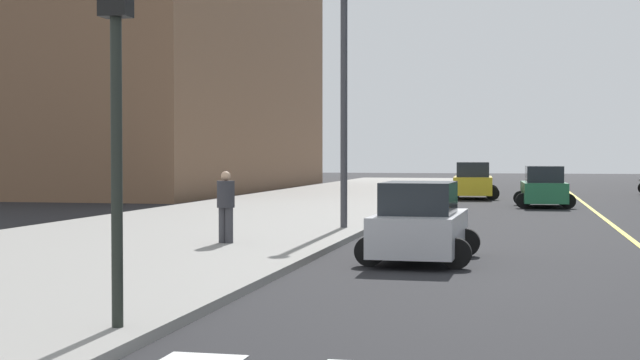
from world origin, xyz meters
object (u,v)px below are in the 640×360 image
Objects in this scene: car_yellow_second at (473,182)px; street_lamp at (344,81)px; traffic_light_far_corner at (117,52)px; pedestrian_walking_west at (226,203)px; car_silver_fourth at (420,224)px; car_green_nearest at (544,188)px.

car_yellow_second is 21.83m from street_lamp.
traffic_light_far_corner is at bearing -96.17° from car_yellow_second.
traffic_light_far_corner reaches higher than pedestrian_walking_west.
car_yellow_second is 2.50× the size of pedestrian_walking_west.
car_green_nearest is at bearing 83.29° from car_silver_fourth.
traffic_light_far_corner is 0.67× the size of street_lamp.
street_lamp is at bearing -99.42° from car_yellow_second.
car_green_nearest is 21.49m from car_silver_fourth.
traffic_light_far_corner is at bearing -103.32° from car_green_nearest.
traffic_light_far_corner is 15.64m from street_lamp.
car_silver_fourth is at bearing 73.07° from traffic_light_far_corner.
car_silver_fourth is at bearing -4.58° from pedestrian_walking_west.
traffic_light_far_corner is 2.78× the size of pedestrian_walking_west.
street_lamp is at bearing -114.78° from car_green_nearest.
car_silver_fourth is 5.03m from pedestrian_walking_west.
car_silver_fourth is (0.32, -28.06, -0.09)m from car_yellow_second.
car_green_nearest is 21.29m from pedestrian_walking_west.
car_yellow_second is 37.18m from traffic_light_far_corner.
car_yellow_second is at bearing 92.09° from car_silver_fourth.
street_lamp reaches higher than car_yellow_second.
car_yellow_second is 0.90× the size of traffic_light_far_corner.
car_green_nearest reaches higher than car_silver_fourth.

